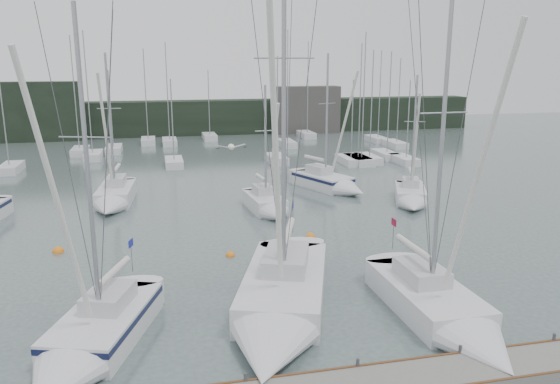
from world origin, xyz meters
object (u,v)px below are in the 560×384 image
Objects in this scene: sailboat_mid_e at (411,198)px; buoy_a at (230,256)px; sailboat_mid_b at (113,199)px; sailboat_mid_c at (269,207)px; buoy_c at (58,252)px; sailboat_near_center at (279,311)px; sailboat_near_right at (450,318)px; buoy_b at (310,238)px; sailboat_mid_d at (333,184)px; sailboat_near_left at (88,344)px.

buoy_a is at bearing -129.42° from sailboat_mid_e.
sailboat_mid_b is 12.12m from sailboat_mid_c.
sailboat_mid_b is 18.57× the size of buoy_c.
sailboat_near_center is 28.39× the size of buoy_c.
sailboat_near_right is 27.79m from sailboat_mid_b.
buoy_b reaches higher than buoy_a.
sailboat_mid_d is (17.97, 1.14, 0.03)m from sailboat_mid_b.
sailboat_mid_d is at bearing 82.27° from sailboat_near_right.
buoy_b is (4.54, 10.89, -0.63)m from sailboat_near_center.
sailboat_mid_c is at bearing 77.96° from sailboat_near_left.
sailboat_mid_d is 1.17× the size of sailboat_mid_e.
buoy_a is (-7.61, 10.78, -0.56)m from sailboat_near_right.
sailboat_near_right reaches higher than sailboat_mid_d.
sailboat_near_left is at bearing -153.68° from sailboat_near_center.
sailboat_mid_d reaches higher than buoy_c.
sailboat_near_right is (6.78, -2.01, -0.06)m from sailboat_near_center.
sailboat_mid_b reaches higher than sailboat_mid_d.
buoy_a is at bearing -16.58° from buoy_c.
buoy_c is at bearing -99.62° from sailboat_mid_b.
sailboat_near_left is 1.32× the size of sailboat_mid_e.
buoy_a is (-10.77, -13.86, -0.60)m from sailboat_mid_d.
sailboat_near_center is at bearing -107.87° from sailboat_mid_e.
sailboat_mid_b reaches higher than buoy_c.
sailboat_mid_c is 9.01m from buoy_a.
buoy_b is (-5.40, -11.75, -0.60)m from sailboat_mid_d.
sailboat_mid_d is at bearing 65.34° from buoy_b.
buoy_c is (-24.88, -5.21, -0.51)m from sailboat_mid_e.
sailboat_near_right is 1.22× the size of sailboat_mid_d.
sailboat_mid_d is 12.95m from buoy_b.
sailboat_mid_c is at bearing 98.46° from sailboat_near_center.
sailboat_mid_c is 14.64m from buoy_c.
sailboat_mid_c is at bearing -162.57° from sailboat_mid_d.
sailboat_mid_e is (4.41, -5.76, -0.09)m from sailboat_mid_d.
sailboat_near_center is at bearing -47.92° from buoy_c.
sailboat_mid_b is (-8.03, 21.50, -0.06)m from sailboat_near_center.
sailboat_mid_c is (11.19, -4.66, -0.04)m from sailboat_mid_b.
buoy_c is (-15.07, 0.77, 0.00)m from buoy_b.
sailboat_mid_b reaches higher than sailboat_mid_e.
sailboat_mid_e is (21.89, 17.83, -0.07)m from sailboat_near_left.
sailboat_mid_b is 1.00× the size of sailboat_mid_d.
sailboat_near_right is 20.34m from sailboat_mid_e.
sailboat_mid_d reaches higher than buoy_a.
sailboat_near_left is 28.23m from sailboat_mid_e.
sailboat_near_center is 1.53× the size of sailboat_mid_b.
sailboat_near_center is at bearing -84.56° from buoy_a.
sailboat_mid_c reaches higher than buoy_b.
sailboat_near_center reaches higher than sailboat_near_left.
sailboat_near_center is at bearing -64.90° from sailboat_mid_b.
buoy_c is at bearing 151.15° from sailboat_near_center.
sailboat_mid_c is at bearing 20.73° from buoy_c.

